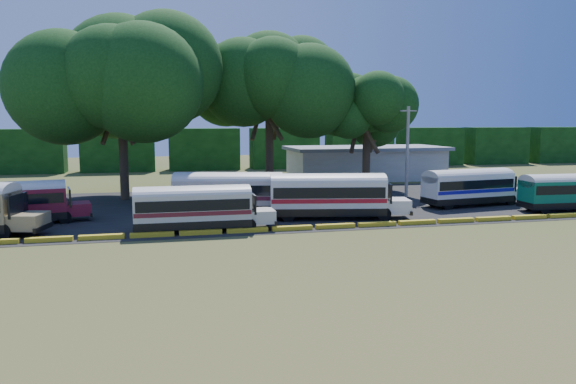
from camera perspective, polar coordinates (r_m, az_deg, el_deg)
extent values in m
plane|color=#344617|center=(35.86, -1.52, -4.34)|extent=(160.00, 160.00, 0.00)
cube|color=black|center=(47.64, -3.37, -1.41)|extent=(64.00, 24.00, 0.02)
cube|color=gold|center=(36.58, -23.10, -4.46)|extent=(2.70, 0.45, 0.30)
cube|color=gold|center=(36.20, -18.40, -4.37)|extent=(2.70, 0.45, 0.30)
cube|color=gold|center=(36.06, -13.63, -4.24)|extent=(2.70, 0.45, 0.30)
cube|color=gold|center=(36.17, -8.87, -4.08)|extent=(2.70, 0.45, 0.30)
cube|color=gold|center=(36.52, -4.16, -3.90)|extent=(2.70, 0.45, 0.30)
cube|color=gold|center=(37.12, 0.42, -3.70)|extent=(2.70, 0.45, 0.30)
cube|color=gold|center=(37.95, 4.83, -3.48)|extent=(2.70, 0.45, 0.30)
cube|color=gold|center=(38.99, 9.02, -3.25)|extent=(2.70, 0.45, 0.30)
cube|color=gold|center=(40.22, 12.98, -3.02)|extent=(2.70, 0.45, 0.30)
cube|color=gold|center=(41.64, 16.68, -2.80)|extent=(2.70, 0.45, 0.30)
cube|color=gold|center=(43.22, 20.12, -2.57)|extent=(2.70, 0.45, 0.30)
cube|color=gold|center=(44.94, 23.31, -2.36)|extent=(2.70, 0.45, 0.30)
cube|color=gold|center=(46.79, 26.25, -2.16)|extent=(2.70, 0.45, 0.30)
cube|color=beige|center=(69.37, 7.88, 2.78)|extent=(18.00, 8.00, 3.60)
cube|color=slate|center=(69.24, 7.91, 4.43)|extent=(19.00, 9.00, 0.40)
cube|color=black|center=(84.12, -25.06, 3.77)|extent=(10.00, 4.00, 6.00)
cube|color=black|center=(82.59, -16.86, 4.10)|extent=(10.00, 4.00, 6.00)
cube|color=black|center=(82.78, -8.52, 4.34)|extent=(10.00, 4.00, 6.00)
cube|color=black|center=(84.69, -0.38, 4.49)|extent=(10.00, 4.00, 6.00)
cube|color=black|center=(88.20, 7.25, 4.54)|extent=(10.00, 4.00, 6.00)
cube|color=black|center=(93.14, 14.19, 4.53)|extent=(10.00, 4.00, 6.00)
cube|color=black|center=(99.30, 20.35, 4.45)|extent=(10.00, 4.00, 6.00)
cube|color=black|center=(106.45, 25.74, 4.35)|extent=(10.00, 4.00, 6.00)
cylinder|color=black|center=(38.33, -27.01, -3.61)|extent=(1.06, 0.53, 1.03)
cylinder|color=black|center=(40.25, -25.57, -3.03)|extent=(1.06, 0.53, 1.03)
cube|color=#948257|center=(38.71, -24.82, -2.69)|extent=(2.34, 2.64, 0.97)
cube|color=black|center=(38.84, -25.76, -1.21)|extent=(0.72, 2.33, 1.41)
cube|color=black|center=(38.42, -23.61, -3.32)|extent=(0.79, 2.48, 0.31)
cylinder|color=black|center=(42.45, -21.76, -2.40)|extent=(0.95, 0.43, 0.92)
cylinder|color=black|center=(44.39, -21.89, -2.00)|extent=(0.95, 0.43, 0.92)
cube|color=black|center=(43.40, -26.56, -2.27)|extent=(7.82, 3.67, 0.50)
cube|color=maroon|center=(43.25, -26.64, -0.85)|extent=(7.82, 3.67, 1.68)
cube|color=black|center=(43.22, -26.65, -0.58)|extent=(7.54, 3.67, 0.71)
ellipsoid|color=beige|center=(43.15, -26.70, 0.26)|extent=(7.82, 3.67, 1.03)
cube|color=maroon|center=(43.41, -20.52, -1.58)|extent=(2.00, 2.29, 0.87)
cube|color=black|center=(43.25, -21.34, -0.45)|extent=(0.53, 2.10, 1.26)
cube|color=black|center=(43.52, -19.47, -2.00)|extent=(0.59, 2.24, 0.28)
cylinder|color=black|center=(36.68, -3.98, -3.37)|extent=(0.91, 0.27, 0.91)
cylinder|color=black|center=(38.57, -4.43, -2.84)|extent=(0.91, 0.27, 0.91)
cylinder|color=black|center=(36.27, -13.71, -3.68)|extent=(0.91, 0.27, 0.91)
cylinder|color=black|center=(38.18, -13.67, -3.13)|extent=(0.91, 0.27, 0.91)
cube|color=black|center=(37.25, -9.63, -3.07)|extent=(7.49, 2.38, 0.50)
cube|color=beige|center=(37.07, -9.66, -1.43)|extent=(7.49, 2.38, 1.67)
cube|color=black|center=(37.04, -9.67, -1.13)|extent=(7.20, 2.43, 0.70)
cube|color=maroon|center=(37.12, -9.65, -1.94)|extent=(7.42, 2.41, 0.27)
ellipsoid|color=beige|center=(36.95, -9.69, -0.16)|extent=(7.49, 2.38, 1.02)
cube|color=beige|center=(37.71, -2.71, -2.43)|extent=(1.67, 2.02, 0.86)
cube|color=black|center=(37.47, -3.58, -1.12)|extent=(0.16, 2.10, 1.25)
cube|color=black|center=(37.91, -1.55, -2.93)|extent=(0.19, 2.23, 0.27)
cube|color=black|center=(37.25, -15.30, -3.38)|extent=(0.19, 2.23, 0.27)
cylinder|color=black|center=(41.84, -0.87, -1.95)|extent=(1.04, 0.51, 1.00)
cylinder|color=black|center=(43.95, -0.83, -1.50)|extent=(1.04, 0.51, 1.00)
cylinder|color=black|center=(42.49, -10.10, -1.92)|extent=(1.04, 0.51, 1.00)
cylinder|color=black|center=(44.57, -9.62, -1.48)|extent=(1.04, 0.51, 1.00)
cube|color=black|center=(43.11, -6.05, -1.51)|extent=(8.57, 4.36, 0.55)
cube|color=beige|center=(42.94, -6.07, 0.05)|extent=(8.57, 4.36, 1.83)
cube|color=black|center=(42.91, -6.07, 0.34)|extent=(8.26, 4.34, 0.77)
cube|color=#4F1427|center=(42.99, -6.06, -0.43)|extent=(8.50, 4.38, 0.30)
ellipsoid|color=beige|center=(42.83, -6.09, 1.27)|extent=(8.57, 4.36, 1.13)
cube|color=beige|center=(42.83, 0.62, -1.12)|extent=(2.27, 2.56, 0.95)
cube|color=black|center=(42.69, -0.22, 0.18)|extent=(0.69, 2.27, 1.37)
cube|color=black|center=(42.90, 1.76, -1.65)|extent=(0.75, 2.43, 0.30)
cube|color=black|center=(43.73, -11.34, -1.62)|extent=(0.75, 2.43, 0.30)
cylinder|color=black|center=(41.02, 9.72, -2.23)|extent=(1.05, 0.47, 1.02)
cylinder|color=black|center=(43.12, 9.11, -1.75)|extent=(1.05, 0.47, 1.02)
cylinder|color=black|center=(40.12, 0.00, -2.34)|extent=(1.05, 0.47, 1.02)
cylinder|color=black|center=(42.27, -0.14, -1.84)|extent=(1.05, 0.47, 1.02)
cube|color=black|center=(41.40, 4.02, -1.84)|extent=(8.69, 4.09, 0.56)
cube|color=silver|center=(41.23, 4.04, -0.18)|extent=(8.69, 4.09, 1.86)
cube|color=black|center=(41.20, 4.04, 0.13)|extent=(8.37, 4.09, 0.78)
cube|color=#A3101E|center=(41.28, 4.03, -0.70)|extent=(8.61, 4.11, 0.31)
ellipsoid|color=beige|center=(41.11, 4.05, 1.11)|extent=(8.69, 4.09, 1.15)
cube|color=silver|center=(42.24, 10.91, -1.35)|extent=(2.23, 2.55, 0.97)
cube|color=black|center=(41.96, 10.09, -0.02)|extent=(0.60, 2.33, 1.40)
cube|color=black|center=(42.52, 12.03, -1.88)|extent=(0.65, 2.49, 0.31)
cube|color=black|center=(41.15, -1.70, -2.02)|extent=(0.65, 2.49, 0.31)
cylinder|color=black|center=(51.43, 21.68, -0.75)|extent=(0.98, 0.39, 0.95)
cylinder|color=black|center=(52.91, 20.18, -0.47)|extent=(0.98, 0.39, 0.95)
cylinder|color=black|center=(47.28, 15.93, -1.18)|extent=(0.98, 0.39, 0.95)
cylinder|color=black|center=(48.89, 14.49, -0.86)|extent=(0.98, 0.39, 0.95)
cube|color=black|center=(49.74, 17.76, -0.67)|extent=(8.04, 3.40, 0.52)
cube|color=white|center=(49.60, 17.81, 0.62)|extent=(8.04, 3.40, 1.74)
cube|color=black|center=(49.58, 17.82, 0.86)|extent=(7.74, 3.42, 0.73)
cube|color=#130E91|center=(49.64, 17.80, 0.22)|extent=(7.97, 3.43, 0.29)
ellipsoid|color=beige|center=(49.51, 17.85, 1.61)|extent=(8.04, 3.40, 1.07)
cube|color=white|center=(52.82, 21.78, -0.09)|extent=(1.98, 2.30, 0.90)
cube|color=black|center=(52.31, 21.35, 0.89)|extent=(0.44, 2.18, 1.30)
cube|color=black|center=(53.42, 22.40, -0.45)|extent=(0.48, 2.33, 0.29)
cube|color=black|center=(47.44, 14.14, -1.04)|extent=(0.48, 2.33, 0.29)
cylinder|color=black|center=(47.84, 24.63, -1.51)|extent=(0.91, 0.30, 0.90)
cylinder|color=black|center=(49.40, 23.34, -1.17)|extent=(0.91, 0.30, 0.90)
cube|color=black|center=(50.14, 26.45, -1.07)|extent=(7.51, 2.61, 0.50)
cube|color=#0B6C4A|center=(50.00, 26.52, 0.14)|extent=(7.51, 2.61, 1.65)
cube|color=black|center=(49.98, 26.53, 0.37)|extent=(7.21, 2.65, 0.69)
ellipsoid|color=beige|center=(49.92, 26.57, 1.08)|extent=(7.51, 2.61, 1.02)
cube|color=black|center=(48.03, 22.96, -1.33)|extent=(0.27, 2.22, 0.27)
cylinder|color=#34241A|center=(53.02, -16.35, 3.40)|extent=(0.80, 0.80, 7.75)
cylinder|color=#34241A|center=(53.31, -15.14, 7.04)|extent=(1.37, 2.79, 4.42)
cylinder|color=#34241A|center=(53.80, -17.51, 6.96)|extent=(2.14, 2.43, 4.42)
cylinder|color=#34241A|center=(51.65, -16.80, 6.98)|extent=(2.84, 0.92, 4.42)
ellipsoid|color=black|center=(53.06, -16.65, 11.42)|extent=(14.29, 14.29, 10.48)
cylinder|color=#34241A|center=(57.68, -1.91, 4.10)|extent=(0.80, 0.80, 7.96)
cylinder|color=#34241A|center=(58.28, -0.82, 7.49)|extent=(1.39, 2.85, 4.53)
cylinder|color=#34241A|center=(58.22, -3.06, 7.48)|extent=(2.18, 2.48, 4.53)
cylinder|color=#34241A|center=(56.29, -1.88, 7.49)|extent=(2.90, 0.93, 4.53)
ellipsoid|color=black|center=(57.75, -1.94, 11.66)|extent=(12.27, 12.27, 9.00)
cylinder|color=#34241A|center=(58.21, 7.95, 3.08)|extent=(0.80, 0.80, 5.98)
cylinder|color=#34241A|center=(58.95, 8.95, 5.61)|extent=(1.18, 2.26, 3.45)
cylinder|color=#34241A|center=(58.50, 6.79, 5.63)|extent=(1.78, 2.01, 3.45)
cylinder|color=#34241A|center=(56.81, 8.26, 5.56)|extent=(2.29, 0.82, 3.45)
ellipsoid|color=black|center=(58.07, 8.06, 8.83)|extent=(7.86, 7.86, 5.77)
cylinder|color=gray|center=(53.43, 12.02, 3.97)|extent=(0.30, 0.30, 8.50)
cube|color=gray|center=(53.35, 12.14, 8.07)|extent=(1.60, 0.12, 0.12)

